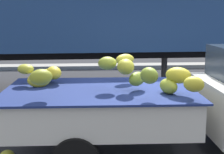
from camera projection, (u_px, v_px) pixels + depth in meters
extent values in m
plane|color=#28282B|center=(183.00, 149.00, 5.38)|extent=(220.00, 220.00, 0.00)
cube|color=gray|center=(127.00, 66.00, 13.74)|extent=(80.00, 0.80, 0.16)
cube|color=silver|center=(100.00, 120.00, 5.02)|extent=(2.80, 1.80, 0.08)
cube|color=silver|center=(99.00, 92.00, 5.80)|extent=(2.76, 0.11, 0.44)
cube|color=silver|center=(100.00, 122.00, 4.14)|extent=(2.76, 0.11, 0.44)
cube|color=silver|center=(186.00, 103.00, 5.03)|extent=(0.08, 1.74, 0.44)
cube|color=silver|center=(11.00, 105.00, 4.91)|extent=(0.08, 1.74, 0.44)
cube|color=#B21914|center=(99.00, 94.00, 5.84)|extent=(2.65, 0.07, 0.07)
cube|color=navy|center=(99.00, 90.00, 4.93)|extent=(2.92, 1.92, 0.03)
ellipsoid|color=gold|center=(39.00, 80.00, 5.05)|extent=(0.40, 0.28, 0.23)
ellipsoid|color=gold|center=(48.00, 74.00, 5.40)|extent=(0.26, 0.35, 0.16)
ellipsoid|color=#93A22D|center=(107.00, 63.00, 4.82)|extent=(0.35, 0.33, 0.20)
ellipsoid|color=olive|center=(149.00, 76.00, 4.25)|extent=(0.31, 0.34, 0.22)
ellipsoid|color=olive|center=(137.00, 79.00, 4.80)|extent=(0.37, 0.40, 0.21)
ellipsoid|color=gold|center=(26.00, 69.00, 5.19)|extent=(0.38, 0.39, 0.16)
ellipsoid|color=#9FAC31|center=(168.00, 86.00, 4.61)|extent=(0.30, 0.40, 0.22)
ellipsoid|color=#9BA32A|center=(41.00, 77.00, 4.27)|extent=(0.40, 0.38, 0.21)
ellipsoid|color=gold|center=(54.00, 73.00, 5.29)|extent=(0.33, 0.40, 0.22)
ellipsoid|color=gold|center=(194.00, 84.00, 4.19)|extent=(0.34, 0.33, 0.20)
ellipsoid|color=gold|center=(126.00, 67.00, 4.71)|extent=(0.29, 0.36, 0.23)
ellipsoid|color=gold|center=(178.00, 75.00, 4.56)|extent=(0.45, 0.42, 0.23)
ellipsoid|color=gold|center=(125.00, 59.00, 5.46)|extent=(0.42, 0.38, 0.18)
cylinder|color=black|center=(81.00, 120.00, 5.88)|extent=(0.64, 0.21, 0.64)
cube|color=navy|center=(53.00, 1.00, 9.12)|extent=(12.10, 3.03, 2.70)
cube|color=black|center=(54.00, 54.00, 9.40)|extent=(11.05, 0.89, 0.30)
cylinder|color=#38383A|center=(164.00, 68.00, 9.85)|extent=(0.18, 0.18, 1.25)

